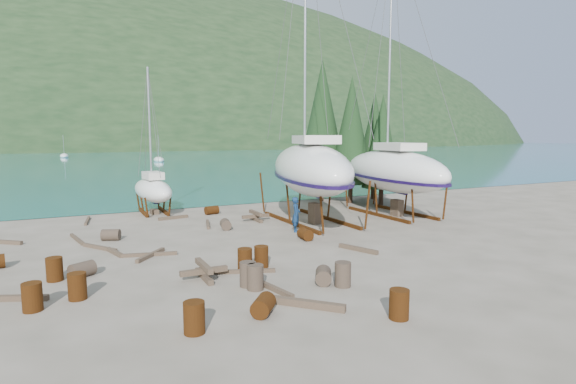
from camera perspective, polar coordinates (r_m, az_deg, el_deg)
name	(u,v)px	position (r m, az deg, el deg)	size (l,w,h in m)	color
ground	(269,256)	(20.15, -2.39, -8.17)	(600.00, 600.00, 0.00)	#60594C
bay_water	(77,145)	(332.90, -25.21, 5.46)	(700.00, 700.00, 0.00)	#19657F
far_hill	(77,145)	(337.90, -25.23, 5.47)	(800.00, 360.00, 110.00)	black
far_house_center	(30,143)	(208.13, -29.93, 5.45)	(6.60, 5.60, 5.60)	beige
far_house_right	(158,142)	(211.21, -16.20, 6.12)	(6.60, 5.60, 5.60)	beige
cypress_near_right	(351,130)	(36.09, 8.06, 7.77)	(3.60, 3.60, 10.00)	black
cypress_mid_right	(382,141)	(35.37, 11.90, 6.30)	(3.06, 3.06, 8.50)	black
cypress_back_left	(322,120)	(36.99, 4.37, 9.15)	(4.14, 4.14, 11.50)	black
cypress_far_right	(374,138)	(38.66, 10.89, 6.80)	(3.24, 3.24, 9.00)	black
moored_boat_mid	(159,160)	(99.51, -16.09, 3.94)	(2.00, 5.00, 6.05)	white
moored_boat_far	(64,156)	(127.86, -26.54, 4.10)	(2.00, 5.00, 6.05)	white
large_sailboat_near	(310,168)	(27.68, 2.78, 3.04)	(7.55, 13.82, 20.88)	white
large_sailboat_far	(393,170)	(31.09, 13.13, 2.71)	(5.27, 12.17, 18.62)	white
small_sailboat_shore	(153,190)	(32.40, -16.79, 0.30)	(2.55, 6.38, 9.97)	white
worker	(296,214)	(25.02, 1.04, -2.87)	(0.71, 0.47, 1.95)	navy
drum_0	(32,297)	(16.03, -29.73, -11.50)	(0.58, 0.58, 0.88)	#562F0E
drum_1	(323,276)	(16.55, 4.52, -10.54)	(0.58, 0.58, 0.88)	#2D2823
drum_3	(194,318)	(12.80, -11.83, -15.34)	(0.58, 0.58, 0.88)	#562F0E
drum_4	(212,210)	(31.14, -9.66, -2.29)	(0.58, 0.58, 0.88)	#562F0E
drum_5	(255,277)	(15.87, -4.18, -10.74)	(0.58, 0.58, 0.88)	#2D2823
drum_6	(305,234)	(23.22, 2.20, -5.38)	(0.58, 0.58, 0.88)	#562F0E
drum_7	(399,304)	(13.83, 13.93, -13.67)	(0.58, 0.58, 0.88)	#562F0E
drum_8	(54,269)	(18.83, -27.53, -8.68)	(0.58, 0.58, 0.88)	#562F0E
drum_9	(111,235)	(24.78, -21.57, -5.08)	(0.58, 0.58, 0.88)	#2D2823
drum_10	(245,259)	(18.10, -5.49, -8.51)	(0.58, 0.58, 0.88)	#562F0E
drum_11	(226,224)	(26.03, -7.93, -4.09)	(0.58, 0.58, 0.88)	#2D2823
drum_12	(263,305)	(13.80, -3.16, -14.18)	(0.58, 0.58, 0.88)	#562F0E
drum_13	(77,286)	(16.44, -25.19, -10.78)	(0.58, 0.58, 0.88)	#562F0E
drum_14	(261,257)	(18.43, -3.41, -8.20)	(0.58, 0.58, 0.88)	#562F0E
drum_15	(82,270)	(18.88, -24.66, -8.95)	(0.58, 0.58, 0.88)	#2D2823
drum_16	(248,274)	(16.23, -5.13, -10.35)	(0.58, 0.58, 0.88)	#2D2823
drum_17	(343,274)	(16.26, 6.97, -10.34)	(0.58, 0.58, 0.88)	#2D2823
timber_0	(87,221)	(30.73, -24.13, -3.35)	(0.14, 2.65, 0.14)	brown
timber_1	(358,249)	(21.28, 8.89, -7.16)	(0.19, 2.10, 0.19)	brown
timber_2	(1,242)	(26.60, -32.65, -5.34)	(0.19, 2.45, 0.19)	brown
timber_3	(235,272)	(17.82, -6.78, -10.01)	(0.15, 3.15, 0.15)	brown
timber_4	(114,252)	(21.96, -21.19, -7.13)	(0.17, 1.69, 0.17)	brown
timber_5	(269,287)	(16.03, -2.37, -11.90)	(0.16, 2.65, 0.16)	brown
timber_6	(173,218)	(29.92, -14.35, -3.17)	(0.19, 1.96, 0.19)	brown
timber_10	(208,224)	(27.33, -10.15, -4.05)	(0.16, 2.36, 0.16)	brown
timber_11	(149,254)	(21.08, -17.20, -7.58)	(0.15, 2.41, 0.15)	brown
timber_12	(151,255)	(20.92, -17.04, -7.66)	(0.17, 2.20, 0.17)	brown
timber_14	(11,298)	(17.40, -31.69, -11.40)	(0.18, 2.34, 0.18)	brown
timber_15	(77,239)	(25.48, -25.22, -5.44)	(0.15, 2.67, 0.15)	brown
timber_16	(302,303)	(14.45, 1.75, -13.92)	(0.23, 2.79, 0.23)	brown
timber_17	(100,248)	(23.10, -22.77, -6.53)	(0.16, 2.28, 0.16)	brown
timber_pile_fore	(204,271)	(17.29, -10.62, -9.83)	(1.80, 1.80, 0.60)	brown
timber_pile_aft	(256,216)	(28.43, -4.13, -3.08)	(1.80, 1.80, 0.60)	brown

